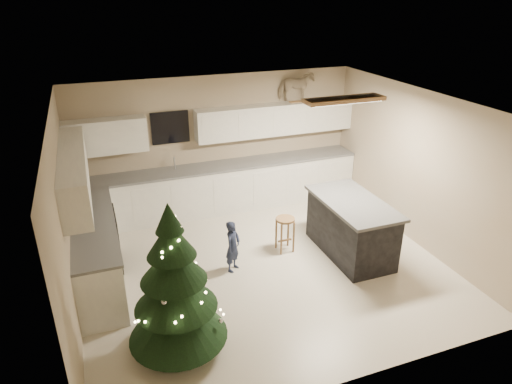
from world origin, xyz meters
The scene contains 8 objects.
ground_plane centered at (0.00, 0.00, 0.00)m, with size 5.50×5.50×0.00m, color beige.
room_shell centered at (0.02, 0.00, 1.75)m, with size 5.52×5.02×2.61m.
cabinetry centered at (-0.91, 1.65, 0.76)m, with size 5.50×3.20×2.00m.
island centered at (1.49, -0.11, 0.48)m, with size 0.90×1.70×0.95m.
bar_stool centered at (0.51, 0.34, 0.45)m, with size 0.31×0.31×0.60m.
christmas_tree centered at (-1.62, -1.29, 0.81)m, with size 1.24×1.19×1.97m.
toddler centered at (-0.48, 0.08, 0.42)m, with size 0.31×0.20×0.84m, color #141E30.
rocking_horse centered at (1.57, 2.33, 2.30)m, with size 0.71×0.40×0.59m.
Camera 1 is at (-2.26, -5.71, 4.07)m, focal length 32.00 mm.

